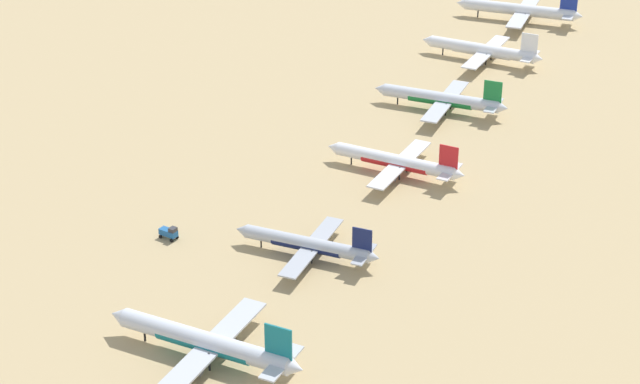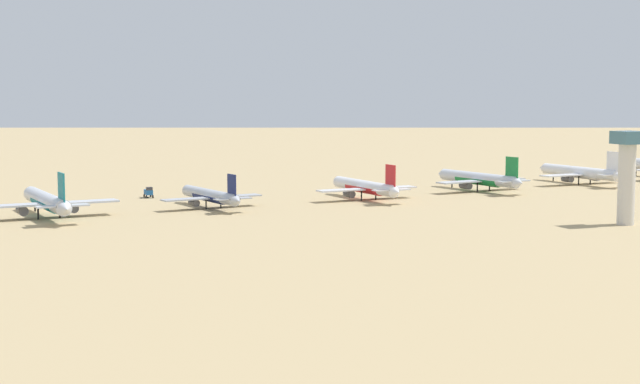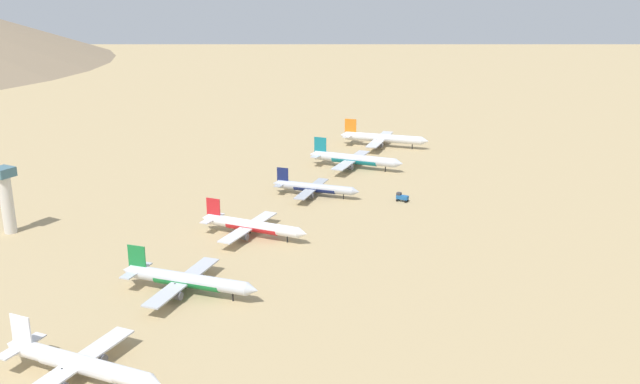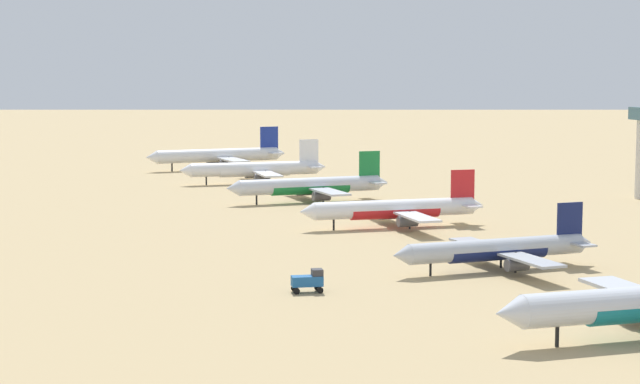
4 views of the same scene
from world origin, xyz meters
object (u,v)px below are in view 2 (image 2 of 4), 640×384
parked_jet_1 (580,173)px  parked_jet_3 (365,187)px  parked_jet_4 (211,196)px  service_truck (149,192)px  parked_jet_2 (479,179)px  parked_jet_5 (47,201)px  control_tower (627,172)px

parked_jet_1 → parked_jet_3: (-19.03, 103.65, -0.30)m
parked_jet_4 → service_truck: 39.72m
parked_jet_3 → service_truck: 76.33m
parked_jet_1 → service_truck: parked_jet_1 is taller
parked_jet_2 → parked_jet_5: bearing=97.1°
parked_jet_1 → parked_jet_4: (-23.16, 159.98, -0.70)m
parked_jet_2 → parked_jet_5: 160.60m
parked_jet_5 → control_tower: 167.81m
parked_jet_3 → parked_jet_5: size_ratio=0.89×
parked_jet_2 → parked_jet_3: size_ratio=1.05×
parked_jet_4 → control_tower: size_ratio=1.58×
parked_jet_3 → parked_jet_4: 56.48m
parked_jet_2 → parked_jet_3: parked_jet_2 is taller
parked_jet_3 → parked_jet_5: parked_jet_5 is taller
parked_jet_1 → parked_jet_3: size_ratio=1.07×
control_tower → parked_jet_4: bearing=50.5°
parked_jet_5 → control_tower: (-75.55, -149.51, 9.88)m
parked_jet_3 → parked_jet_4: (-4.14, 56.33, -0.40)m
control_tower → parked_jet_2: bearing=-5.9°
parked_jet_2 → control_tower: (-95.50, 9.85, 10.19)m
parked_jet_5 → parked_jet_1: bearing=-82.3°
parked_jet_5 → parked_jet_2: bearing=-82.9°
parked_jet_2 → parked_jet_3: 52.67m
parked_jet_5 → parked_jet_3: bearing=-85.0°
control_tower → parked_jet_3: bearing=26.2°
parked_jet_2 → parked_jet_5: (-19.95, 159.36, 0.31)m
parked_jet_3 → parked_jet_2: bearing=-78.5°
service_truck → parked_jet_4: bearing=-162.2°
service_truck → parked_jet_5: bearing=137.7°
parked_jet_2 → control_tower: bearing=174.1°
parked_jet_1 → service_truck: 172.78m
parked_jet_3 → parked_jet_4: size_ratio=1.10×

